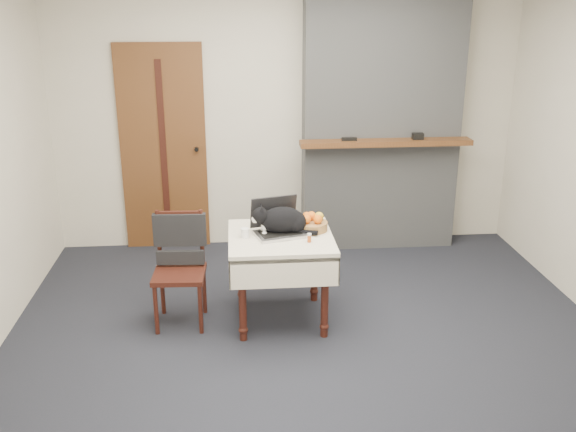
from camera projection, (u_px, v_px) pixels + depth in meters
name	position (u px, v px, depth m)	size (l,w,h in m)	color
ground	(310.00, 337.00, 4.76)	(4.50, 4.50, 0.00)	black
room_shell	(305.00, 89.00, 4.62)	(4.52, 4.01, 2.61)	beige
door	(163.00, 149.00, 6.20)	(0.82, 0.10, 2.00)	brown
chimney	(381.00, 117.00, 6.15)	(1.62, 0.48, 2.60)	gray
side_table	(281.00, 249.00, 4.85)	(0.78, 0.78, 0.70)	#36150E
laptop	(277.00, 225.00, 4.84)	(0.43, 0.39, 0.27)	#B7B7BC
cat	(283.00, 221.00, 4.82)	(0.50, 0.21, 0.24)	black
cream_jar	(245.00, 233.00, 4.76)	(0.06, 0.06, 0.07)	white
pill_bottle	(309.00, 238.00, 4.67)	(0.03, 0.03, 0.07)	#AD4615
fruit_basket	(312.00, 223.00, 4.91)	(0.24, 0.24, 0.13)	#A57042
desk_clutter	(300.00, 233.00, 4.84)	(0.14, 0.02, 0.01)	black
chair	(180.00, 252.00, 4.88)	(0.41, 0.40, 0.87)	#36150E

